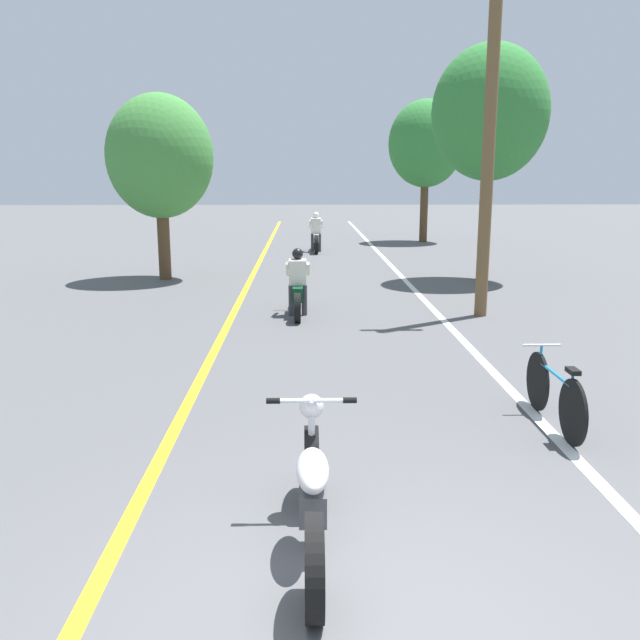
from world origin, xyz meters
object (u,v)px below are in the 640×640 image
Objects in this scene: roadside_tree_right_far at (426,144)px; bicycle_parked at (554,394)px; roadside_tree_right_near at (490,114)px; roadside_tree_left at (160,157)px; motorcycle_rider_far at (316,237)px; motorcycle_rider_lead at (298,290)px; utility_pole at (490,121)px; motorcycle_foreground at (313,494)px.

roadside_tree_right_far is 21.50m from bicycle_parked.
roadside_tree_left is (-8.45, 0.33, -1.07)m from roadside_tree_right_near.
roadside_tree_right_far reaches higher than motorcycle_rider_far.
roadside_tree_right_near is 2.98× the size of motorcycle_rider_lead.
utility_pole is 1.52× the size of roadside_tree_left.
motorcycle_rider_lead is 0.91× the size of motorcycle_rider_far.
utility_pole is 3.33× the size of motorcycle_foreground.
motorcycle_foreground is (3.77, -13.44, -2.74)m from roadside_tree_left.
motorcycle_rider_lead is (-0.18, 8.65, 0.07)m from motorcycle_foreground.
roadside_tree_right_far is at bearing 49.33° from roadside_tree_left.
utility_pole reaches higher than motorcycle_foreground.
motorcycle_rider_lead is (-5.09, -14.90, -3.44)m from roadside_tree_right_far.
roadside_tree_left is at bearing 105.67° from motorcycle_foreground.
roadside_tree_right_far is at bearing 71.13° from motorcycle_rider_lead.
roadside_tree_right_near is at bearing 79.52° from bicycle_parked.
roadside_tree_right_far is at bearing 84.46° from utility_pole.
motorcycle_rider_lead reaches higher than bicycle_parked.
motorcycle_rider_lead is 6.83m from bicycle_parked.
utility_pole is at bearing -104.89° from roadside_tree_right_near.
bicycle_parked is (2.89, -6.19, -0.13)m from motorcycle_rider_lead.
motorcycle_foreground is 1.09× the size of motorcycle_rider_lead.
motorcycle_foreground is at bearing -74.33° from roadside_tree_left.
utility_pole is at bearing -34.48° from roadside_tree_left.
motorcycle_foreground is (-3.45, -8.49, -3.29)m from utility_pole.
roadside_tree_right_far is (0.23, 10.43, -0.30)m from roadside_tree_right_near.
motorcycle_rider_far reaches higher than motorcycle_foreground.
bicycle_parked is (2.33, -17.51, -0.16)m from motorcycle_rider_far.
bicycle_parked is at bearing -97.00° from utility_pole.
motorcycle_rider_lead is (3.59, -4.80, -2.68)m from roadside_tree_left.
motorcycle_rider_far is (4.15, 6.52, -2.65)m from roadside_tree_left.
utility_pole is 9.73m from motorcycle_foreground.
motorcycle_rider_far is (-4.30, 6.85, -3.72)m from roadside_tree_right_near.
roadside_tree_left is 2.70× the size of bicycle_parked.
roadside_tree_right_far reaches higher than motorcycle_rider_lead.
motorcycle_rider_lead is at bearing -92.85° from motorcycle_rider_far.
roadside_tree_left is at bearing 120.53° from bicycle_parked.
utility_pole is 8.77m from roadside_tree_left.
roadside_tree_right_near is 8.52m from roadside_tree_left.
motorcycle_rider_far is at bearing 97.57° from bicycle_parked.
motorcycle_rider_lead is 11.33m from motorcycle_rider_far.
roadside_tree_right_far is at bearing 78.22° from motorcycle_foreground.
bicycle_parked is at bearing 42.23° from motorcycle_foreground.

